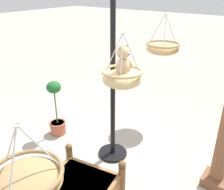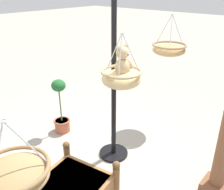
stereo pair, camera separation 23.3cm
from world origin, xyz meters
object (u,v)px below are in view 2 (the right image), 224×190
object	(u,v)px
display_pole_central	(114,106)
potted_plant_bushy_green	(61,110)
hanging_basket_right_low	(14,174)
teddy_bear	(123,64)
hanging_basket_left_high	(169,49)
hanging_basket_with_teddy	(121,78)

from	to	relation	value
display_pole_central	potted_plant_bushy_green	world-z (taller)	display_pole_central
hanging_basket_right_low	potted_plant_bushy_green	distance (m)	2.39
teddy_bear	hanging_basket_left_high	size ratio (longest dim) A/B	0.58
hanging_basket_with_teddy	potted_plant_bushy_green	distance (m)	1.68
hanging_basket_left_high	hanging_basket_right_low	world-z (taller)	hanging_basket_left_high
display_pole_central	potted_plant_bushy_green	bearing A→B (deg)	-85.06
teddy_bear	hanging_basket_right_low	xyz separation A→B (m)	(1.60, 0.19, -0.49)
display_pole_central	hanging_basket_with_teddy	size ratio (longest dim) A/B	3.87
hanging_basket_left_high	potted_plant_bushy_green	bearing A→B (deg)	-38.79
teddy_bear	hanging_basket_with_teddy	bearing A→B (deg)	-90.00
display_pole_central	potted_plant_bushy_green	size ratio (longest dim) A/B	2.67
hanging_basket_with_teddy	potted_plant_bushy_green	bearing A→B (deg)	-92.16
display_pole_central	teddy_bear	bearing A→B (deg)	61.03
display_pole_central	teddy_bear	world-z (taller)	display_pole_central
hanging_basket_with_teddy	teddy_bear	distance (m)	0.18
hanging_basket_with_teddy	hanging_basket_left_high	size ratio (longest dim) A/B	0.99
display_pole_central	hanging_basket_left_high	distance (m)	1.50
hanging_basket_right_low	hanging_basket_left_high	bearing A→B (deg)	-172.63
hanging_basket_with_teddy	hanging_basket_left_high	distance (m)	1.54
hanging_basket_with_teddy	hanging_basket_right_low	distance (m)	1.64
display_pole_central	hanging_basket_right_low	world-z (taller)	display_pole_central
hanging_basket_with_teddy	hanging_basket_left_high	bearing A→B (deg)	-172.80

